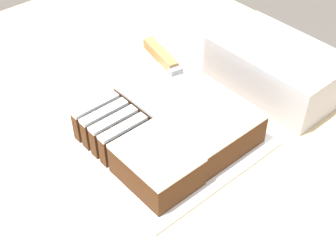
% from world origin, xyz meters
% --- Properties ---
extents(cake_board, '(0.32, 0.32, 0.01)m').
position_xyz_m(cake_board, '(0.00, 0.02, 0.96)').
color(cake_board, silver).
rests_on(cake_board, countertop).
extents(cake, '(0.27, 0.27, 0.07)m').
position_xyz_m(cake, '(0.01, 0.02, 1.00)').
color(cake, '#472814').
rests_on(cake, cake_board).
extents(knife, '(0.31, 0.09, 0.02)m').
position_xyz_m(knife, '(-0.11, 0.12, 1.04)').
color(knife, silver).
rests_on(knife, cake).
extents(storage_box, '(0.28, 0.17, 0.10)m').
position_xyz_m(storage_box, '(0.03, 0.31, 1.01)').
color(storage_box, '#B2B2B7').
rests_on(storage_box, countertop).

